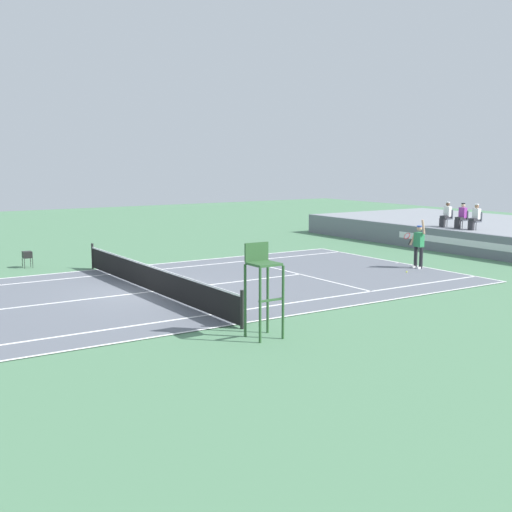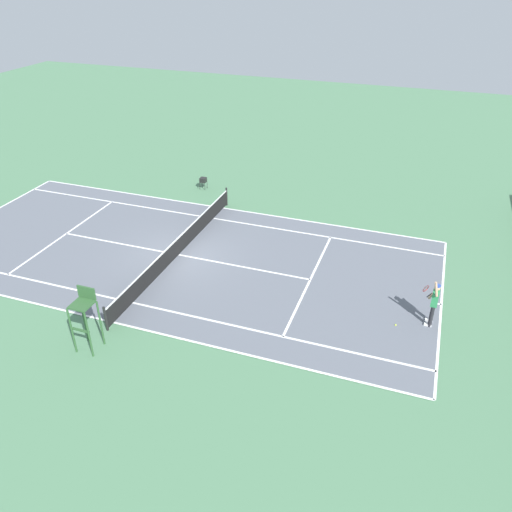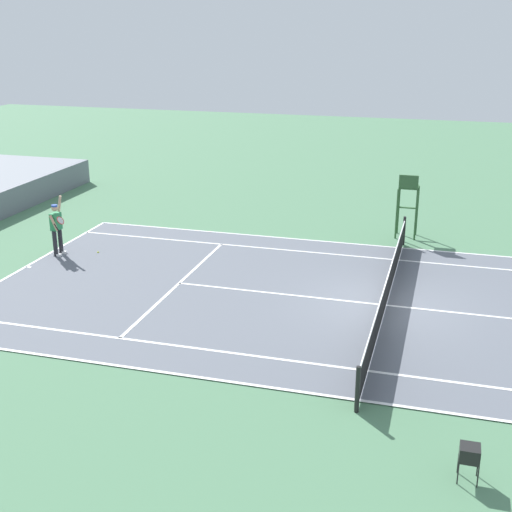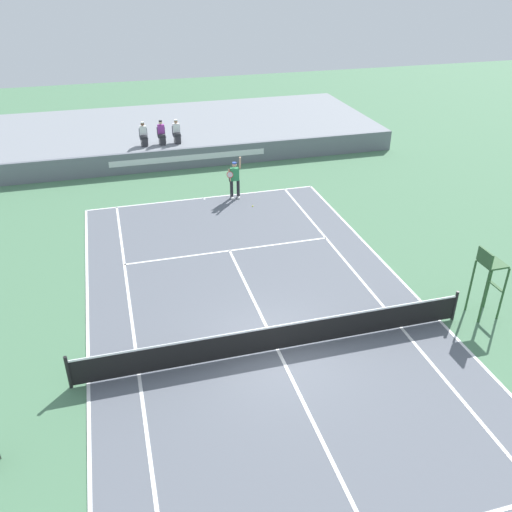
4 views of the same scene
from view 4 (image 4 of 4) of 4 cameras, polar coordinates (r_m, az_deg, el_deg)
The scene contains 11 objects.
ground_plane at distance 16.66m, azimuth 2.28°, elevation -9.79°, with size 80.00×80.00×0.00m, color #4C7A56.
court at distance 16.65m, azimuth 2.28°, elevation -9.77°, with size 11.08×23.88×0.03m.
net at distance 16.33m, azimuth 2.31°, elevation -8.37°, with size 11.98×0.10×1.07m.
barrier_wall at distance 30.47m, azimuth -7.05°, elevation 10.09°, with size 24.19×0.25×1.13m.
bleacher_platform at distance 35.24m, azimuth -8.41°, elevation 12.66°, with size 24.19×9.87×1.13m, color gray.
spectator_seated_0 at distance 30.95m, azimuth -11.63°, elevation 12.31°, with size 0.44×0.60×1.27m.
spectator_seated_1 at distance 31.03m, azimuth -9.82°, elevation 12.52°, with size 0.44×0.60×1.27m.
spectator_seated_2 at distance 31.11m, azimuth -8.26°, elevation 12.69°, with size 0.44×0.60×1.27m.
tennis_player at distance 26.19m, azimuth -2.24°, elevation 8.03°, with size 0.78×0.62×2.08m.
tennis_ball at distance 25.60m, azimuth -0.35°, elevation 5.20°, with size 0.07×0.07×0.07m, color #D1E533.
umpire_chair at distance 18.76m, azimuth 23.06°, elevation -1.74°, with size 0.77×0.77×2.44m.
Camera 4 is at (-4.07, -12.26, 10.51)m, focal length 38.41 mm.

